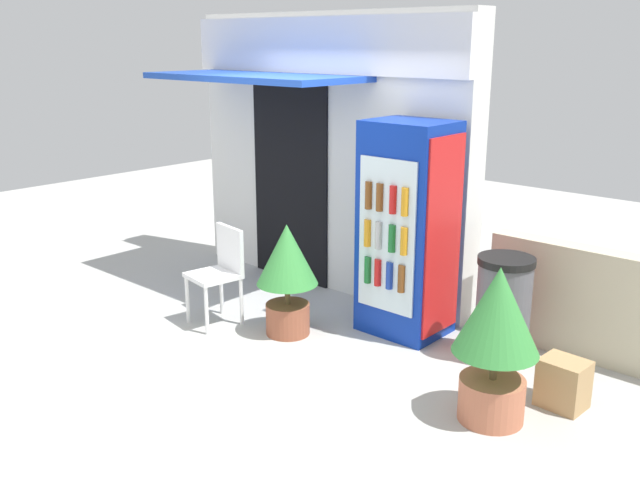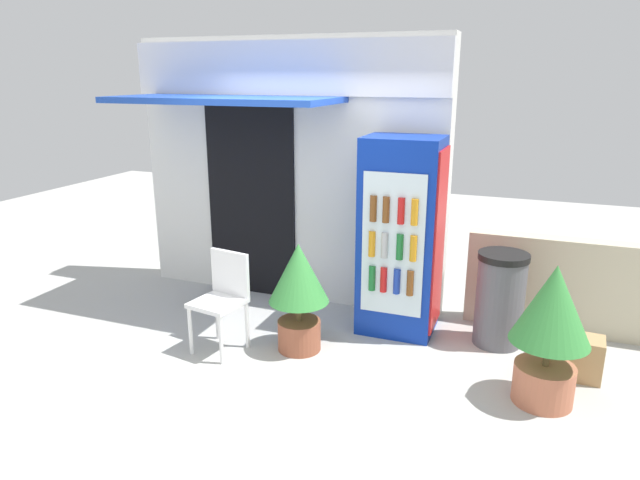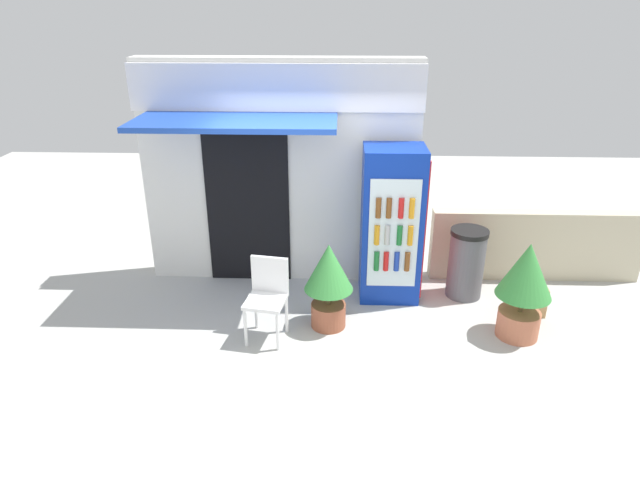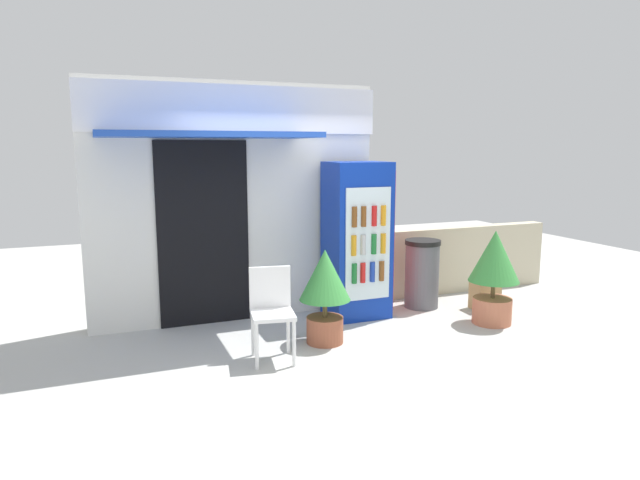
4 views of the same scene
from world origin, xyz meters
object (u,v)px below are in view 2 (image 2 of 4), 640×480
object	(u,v)px
potted_plant_curbside	(551,323)
trash_bin	(500,299)
plastic_chair	(223,294)
potted_plant_near_shop	(299,287)
drink_cooler	(401,237)
cardboard_box	(582,357)

from	to	relation	value
potted_plant_curbside	trash_bin	distance (m)	1.03
plastic_chair	potted_plant_curbside	bearing A→B (deg)	1.71
potted_plant_near_shop	plastic_chair	bearing A→B (deg)	-162.22
drink_cooler	potted_plant_near_shop	size ratio (longest dim) A/B	1.87
drink_cooler	trash_bin	distance (m)	1.08
plastic_chair	trash_bin	bearing A→B (deg)	22.82
drink_cooler	cardboard_box	world-z (taller)	drink_cooler
drink_cooler	plastic_chair	distance (m)	1.77
potted_plant_curbside	cardboard_box	distance (m)	0.77
plastic_chair	drink_cooler	bearing A→B (deg)	34.65
drink_cooler	trash_bin	bearing A→B (deg)	1.22
cardboard_box	potted_plant_near_shop	bearing A→B (deg)	-170.98
plastic_chair	cardboard_box	bearing A→B (deg)	10.95
trash_bin	potted_plant_near_shop	bearing A→B (deg)	-155.32
potted_plant_curbside	drink_cooler	bearing A→B (deg)	146.90
plastic_chair	trash_bin	distance (m)	2.57
drink_cooler	potted_plant_curbside	bearing A→B (deg)	-33.10
drink_cooler	trash_bin	world-z (taller)	drink_cooler
drink_cooler	plastic_chair	xyz separation A→B (m)	(-1.41, -0.98, -0.42)
cardboard_box	drink_cooler	bearing A→B (deg)	167.17
potted_plant_near_shop	trash_bin	xyz separation A→B (m)	(1.71, 0.78, -0.17)
potted_plant_near_shop	potted_plant_curbside	bearing A→B (deg)	-3.49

